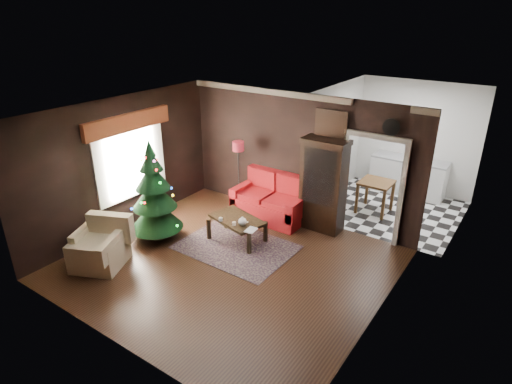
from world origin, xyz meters
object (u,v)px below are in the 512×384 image
Objects in this scene: teapot at (242,221)px; curio_cabinet at (323,187)px; christmas_tree at (154,192)px; floor_lamp at (239,176)px; loveseat at (271,198)px; kitchen_table at (375,197)px; armchair at (98,243)px; wall_clock at (391,127)px; coffee_table at (237,229)px.

curio_cabinet is at bearing 61.59° from teapot.
curio_cabinet is 3.45m from christmas_tree.
floor_lamp reaches higher than teapot.
kitchen_table is at bearing 42.51° from loveseat.
teapot is at bearing -118.41° from curio_cabinet.
floor_lamp is at bearing -179.69° from loveseat.
armchair is at bearing -101.28° from floor_lamp.
armchair is 4.94× the size of teapot.
kitchen_table is at bearing 32.06° from armchair.
armchair is 5.77m from wall_clock.
floor_lamp is 1.49× the size of coffee_table.
curio_cabinet is at bearing 42.24° from christmas_tree.
armchair reaches higher than coffee_table.
wall_clock reaches higher than teapot.
christmas_tree is at bearing -104.20° from floor_lamp.
kitchen_table is (3.35, 5.04, -0.09)m from armchair.
curio_cabinet reaches higher than loveseat.
coffee_table is 1.46× the size of kitchen_table.
kitchen_table is at bearing 57.95° from coffee_table.
kitchen_table is (1.54, 3.07, -0.22)m from teapot.
loveseat is 2.45m from kitchen_table.
curio_cabinet is 4.53m from armchair.
loveseat is 0.89× the size of curio_cabinet.
armchair is at bearing -123.58° from kitchen_table.
floor_lamp is at bearing -173.66° from curio_cabinet.
coffee_table is 3.41m from kitchen_table.
wall_clock is at bearing 33.64° from christmas_tree.
floor_lamp is at bearing -148.22° from kitchen_table.
christmas_tree reaches higher than loveseat.
teapot is at bearing -138.93° from wall_clock.
armchair is 2.68m from teapot.
wall_clock is (3.90, 3.79, 1.92)m from armchair.
wall_clock is 0.43× the size of kitchen_table.
curio_cabinet is 2.08× the size of armchair.
floor_lamp is 1.83m from teapot.
curio_cabinet is 1.99m from coffee_table.
wall_clock reaches higher than armchair.
floor_lamp is 3.47m from armchair.
curio_cabinet is (1.15, 0.22, 0.45)m from loveseat.
wall_clock reaches higher than christmas_tree.
christmas_tree reaches higher than coffee_table.
curio_cabinet is 1.16× the size of floor_lamp.
christmas_tree is 10.83× the size of teapot.
loveseat is at bearing 89.63° from coffee_table.
armchair is (-0.15, -1.30, -0.59)m from christmas_tree.
armchair is at bearing -132.54° from teapot.
armchair is at bearing -125.56° from coffee_table.
curio_cabinet is 0.95× the size of christmas_tree.
floor_lamp is at bearing 124.97° from coffee_table.
teapot is (1.81, 1.97, 0.13)m from armchair.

